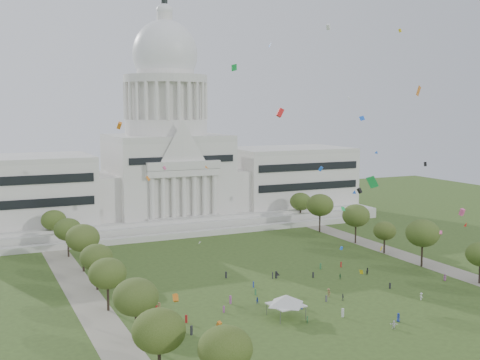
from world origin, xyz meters
The scene contains 31 objects.
ground centered at (0.00, 0.00, 0.00)m, with size 400.00×400.00×0.00m, color #364C1E.
capitol centered at (0.00, 113.59, 22.30)m, with size 160.00×64.50×91.30m.
path_left centered at (-48.00, 30.00, 0.02)m, with size 8.00×160.00×0.04m, color gray.
path_right centered at (48.00, 30.00, 0.02)m, with size 8.00×160.00×0.04m, color gray.
row_tree_l_0 centered at (-45.26, -21.68, 8.95)m, with size 8.85×8.85×12.59m.
row_tree_l_1 centered at (-44.07, -2.96, 8.95)m, with size 8.86×8.86×12.59m.
row_tree_l_2 centered at (-45.04, 17.30, 8.51)m, with size 8.42×8.42×11.97m.
row_tree_r_2 centered at (44.17, 17.44, 9.66)m, with size 9.55×9.55×13.58m.
row_tree_l_3 centered at (-44.09, 33.92, 8.21)m, with size 8.12×8.12×11.55m.
row_tree_r_3 centered at (44.40, 34.48, 7.08)m, with size 7.01×7.01×9.98m.
row_tree_l_4 centered at (-44.08, 52.42, 9.39)m, with size 9.29×9.29×13.21m.
row_tree_r_4 centered at (44.76, 50.04, 9.29)m, with size 9.19×9.19×13.06m.
row_tree_l_5 centered at (-45.22, 71.01, 8.42)m, with size 8.33×8.33×11.85m.
row_tree_r_5 centered at (43.49, 70.19, 9.93)m, with size 9.82×9.82×13.96m.
row_tree_l_6 centered at (-46.87, 89.14, 8.27)m, with size 8.19×8.19×11.64m.
row_tree_r_6 centered at (45.96, 88.13, 8.51)m, with size 8.42×8.42×11.97m.
near_tree_0 centered at (-38.00, -32.00, 8.56)m, with size 8.47×8.47×12.04m.
event_tent centered at (-11.27, -3.07, 4.00)m, with size 10.19×10.19×5.16m.
person_0 centered at (39.92, 3.82, 0.89)m, with size 0.87×0.56×1.77m, color #994C8C.
person_2 centered at (25.19, 17.08, 0.95)m, with size 0.92×0.57×1.90m, color #26262B.
person_3 centered at (5.08, 5.40, 0.99)m, with size 1.27×0.66×1.97m, color olive.
person_4 centered at (6.50, 1.53, 0.80)m, with size 0.94×0.51×1.61m, color #4C4C51.
person_5 centered at (-4.98, 0.75, 0.86)m, with size 1.59×0.63×1.72m, color olive.
person_6 centered at (8.97, -15.27, 0.96)m, with size 0.94×0.61×1.92m, color navy.
person_7 centered at (-8.94, -7.99, 0.78)m, with size 0.57×0.41×1.55m, color #33723F.
person_8 centered at (-12.86, 7.76, 0.76)m, with size 0.74×0.46×1.53m, color navy.
person_9 centered at (23.38, -5.97, 0.88)m, with size 1.14×0.59×1.77m, color silver.
person_10 centered at (15.86, 16.42, 0.75)m, with size 0.88×0.48×1.51m, color #33723F.
person_11 centered at (5.41, -18.22, 0.91)m, with size 1.68×0.67×1.81m, color silver.
distant_crowd centered at (-15.08, 13.21, 0.87)m, with size 60.67×38.44×1.93m.
kite_swarm centered at (3.18, 10.64, 30.06)m, with size 82.18×102.37×59.92m.
Camera 1 is at (-72.53, -112.23, 44.84)m, focal length 45.00 mm.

